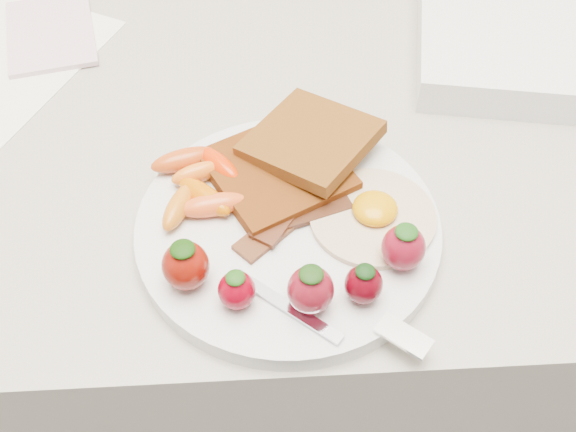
{
  "coord_description": "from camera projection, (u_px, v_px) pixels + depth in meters",
  "views": [
    {
      "loc": [
        -0.02,
        1.14,
        1.41
      ],
      "look_at": [
        0.0,
        1.54,
        0.93
      ],
      "focal_mm": 45.0,
      "sensor_mm": 36.0,
      "label": 1
    }
  ],
  "objects": [
    {
      "name": "baby_carrots",
      "position": [
        199.0,
        184.0,
        0.65
      ],
      "size": [
        0.09,
        0.11,
        0.02
      ],
      "color": "orange",
      "rests_on": "plate"
    },
    {
      "name": "toast_upper",
      "position": [
        311.0,
        140.0,
        0.67
      ],
      "size": [
        0.15,
        0.15,
        0.02
      ],
      "primitive_type": "cube",
      "rotation": [
        0.0,
        -0.1,
        -0.68
      ],
      "color": "#492907",
      "rests_on": "toast_lower"
    },
    {
      "name": "strawberries",
      "position": [
        296.0,
        272.0,
        0.58
      ],
      "size": [
        0.22,
        0.07,
        0.05
      ],
      "color": "#6F0D05",
      "rests_on": "plate"
    },
    {
      "name": "toast_lower",
      "position": [
        277.0,
        172.0,
        0.66
      ],
      "size": [
        0.15,
        0.15,
        0.01
      ],
      "primitive_type": "cube",
      "rotation": [
        0.0,
        0.0,
        0.48
      ],
      "color": "#341B08",
      "rests_on": "plate"
    },
    {
      "name": "plate",
      "position": [
        288.0,
        230.0,
        0.64
      ],
      "size": [
        0.27,
        0.27,
        0.02
      ],
      "primitive_type": "cylinder",
      "color": "silver",
      "rests_on": "counter"
    },
    {
      "name": "notepad",
      "position": [
        50.0,
        33.0,
        0.83
      ],
      "size": [
        0.12,
        0.16,
        0.01
      ],
      "primitive_type": "cube",
      "rotation": [
        0.0,
        0.0,
        0.21
      ],
      "color": "beige",
      "rests_on": "paper_sheet"
    },
    {
      "name": "fork",
      "position": [
        339.0,
        319.0,
        0.57
      ],
      "size": [
        0.16,
        0.09,
        0.0
      ],
      "color": "silver",
      "rests_on": "plate"
    },
    {
      "name": "fried_egg",
      "position": [
        373.0,
        214.0,
        0.63
      ],
      "size": [
        0.14,
        0.14,
        0.02
      ],
      "color": "white",
      "rests_on": "plate"
    },
    {
      "name": "bacon_strips",
      "position": [
        290.0,
        214.0,
        0.64
      ],
      "size": [
        0.11,
        0.11,
        0.01
      ],
      "color": "black",
      "rests_on": "plate"
    },
    {
      "name": "appliance",
      "position": [
        553.0,
        39.0,
        0.8
      ],
      "size": [
        0.33,
        0.28,
        0.04
      ],
      "primitive_type": "cube",
      "rotation": [
        0.0,
        0.0,
        -0.18
      ],
      "color": "silver",
      "rests_on": "counter"
    },
    {
      "name": "counter",
      "position": [
        280.0,
        335.0,
        1.1
      ],
      "size": [
        2.0,
        0.6,
        0.9
      ],
      "primitive_type": "cube",
      "color": "gray",
      "rests_on": "ground"
    }
  ]
}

